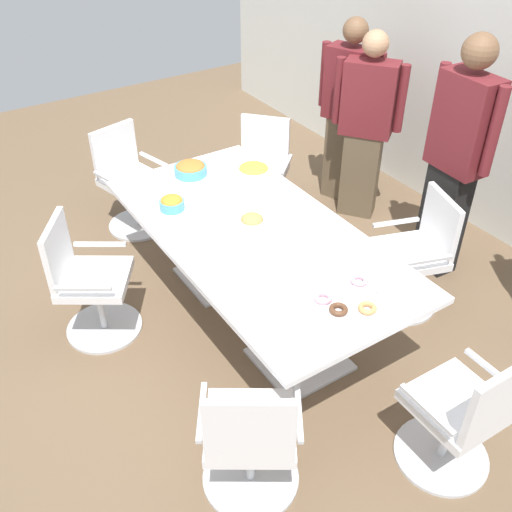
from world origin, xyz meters
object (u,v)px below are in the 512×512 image
at_px(office_chair_2, 130,185).
at_px(office_chair_5, 462,418).
at_px(office_chair_1, 261,176).
at_px(office_chair_3, 88,285).
at_px(snack_bowl_chips_yellow, 254,170).
at_px(plate_stack, 307,253).
at_px(office_chair_4, 250,442).
at_px(donut_platter, 348,296).
at_px(napkin_pile, 270,195).
at_px(person_standing_1, 366,126).
at_px(conference_table, 256,247).
at_px(person_standing_0, 348,111).
at_px(snack_bowl_chips_orange, 172,203).
at_px(snack_bowl_cookies, 252,223).
at_px(person_standing_2, 456,156).
at_px(snack_bowl_pretzels, 191,169).
at_px(office_chair_0, 414,259).

height_order(office_chair_2, office_chair_5, same).
relative_size(office_chair_1, office_chair_3, 1.00).
bearing_deg(snack_bowl_chips_yellow, plate_stack, -14.67).
distance_m(office_chair_4, donut_platter, 0.99).
bearing_deg(napkin_pile, plate_stack, -15.12).
bearing_deg(person_standing_1, office_chair_1, 23.98).
distance_m(person_standing_1, snack_bowl_chips_yellow, 1.18).
relative_size(office_chair_1, office_chair_2, 1.00).
distance_m(office_chair_1, office_chair_4, 2.83).
height_order(conference_table, snack_bowl_chips_yellow, snack_bowl_chips_yellow).
height_order(person_standing_0, plate_stack, person_standing_0).
distance_m(conference_table, person_standing_0, 1.97).
distance_m(person_standing_1, snack_bowl_chips_orange, 1.94).
height_order(snack_bowl_cookies, napkin_pile, snack_bowl_cookies).
bearing_deg(conference_table, person_standing_2, 80.31).
xyz_separation_m(person_standing_1, snack_bowl_pretzels, (-0.24, -1.59, -0.07)).
xyz_separation_m(snack_bowl_chips_orange, donut_platter, (1.44, 0.42, -0.03)).
distance_m(conference_table, person_standing_2, 1.65).
distance_m(person_standing_1, person_standing_2, 0.99).
bearing_deg(donut_platter, office_chair_3, -140.55).
bearing_deg(snack_bowl_pretzels, plate_stack, 5.23).
xyz_separation_m(office_chair_0, person_standing_2, (-0.22, 0.53, 0.59)).
bearing_deg(person_standing_2, donut_platter, 114.55).
xyz_separation_m(snack_bowl_chips_yellow, plate_stack, (1.07, -0.28, -0.03)).
relative_size(person_standing_2, plate_stack, 9.22).
height_order(person_standing_1, person_standing_2, person_standing_2).
height_order(office_chair_0, office_chair_3, same).
xyz_separation_m(office_chair_5, napkin_pile, (-1.97, 0.09, 0.38)).
height_order(office_chair_1, office_chair_4, same).
relative_size(conference_table, donut_platter, 5.85).
xyz_separation_m(snack_bowl_cookies, napkin_pile, (-0.27, 0.33, -0.02)).
bearing_deg(snack_bowl_chips_yellow, office_chair_4, -33.20).
relative_size(conference_table, office_chair_0, 2.64).
bearing_deg(snack_bowl_pretzels, person_standing_2, 52.03).
bearing_deg(snack_bowl_chips_yellow, donut_platter, -12.33).
relative_size(person_standing_2, snack_bowl_cookies, 10.82).
distance_m(snack_bowl_pretzels, napkin_pile, 0.72).
bearing_deg(person_standing_1, person_standing_2, 142.91).
bearing_deg(snack_bowl_chips_orange, snack_bowl_cookies, 32.05).
relative_size(person_standing_1, person_standing_2, 0.89).
height_order(person_standing_1, donut_platter, person_standing_1).
distance_m(person_standing_0, person_standing_1, 0.32).
distance_m(conference_table, office_chair_3, 1.19).
bearing_deg(person_standing_0, person_standing_1, 147.85).
xyz_separation_m(office_chair_0, snack_bowl_chips_yellow, (-1.17, -0.64, 0.39)).
bearing_deg(office_chair_2, office_chair_3, 40.82).
height_order(office_chair_2, plate_stack, office_chair_2).
distance_m(office_chair_0, snack_bowl_pretzels, 1.83).
relative_size(office_chair_0, donut_platter, 2.22).
distance_m(office_chair_2, plate_stack, 2.12).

